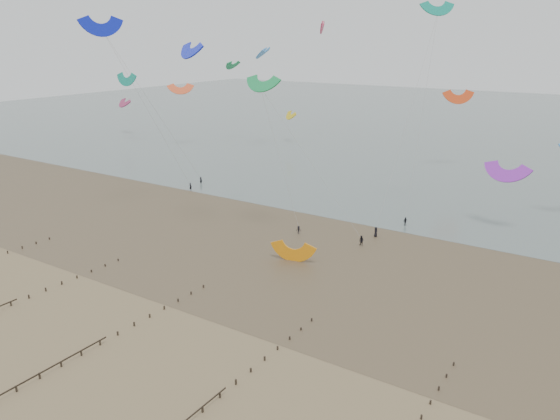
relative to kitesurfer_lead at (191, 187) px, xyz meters
The scene contains 6 objects.
ground 60.39m from the kitesurfer_lead, 56.80° to the right, with size 500.00×500.00×0.00m, color brown.
sea_and_shore 33.18m from the kitesurfer_lead, 29.09° to the right, with size 500.00×665.00×0.03m.
kitesurfer_lead is the anchor object (origin of this frame).
kitesurfers 55.69m from the kitesurfer_lead, ahead, with size 98.35×22.05×1.85m.
grounded_kite 48.51m from the kitesurfer_lead, 28.36° to the right, with size 6.41×3.36×4.88m, color orange, non-canonical shape.
kites_airborne 47.24m from the kitesurfer_lead, 61.11° to the left, with size 228.67×113.68×37.12m.
Camera 1 is at (52.34, -42.00, 34.43)m, focal length 35.00 mm.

